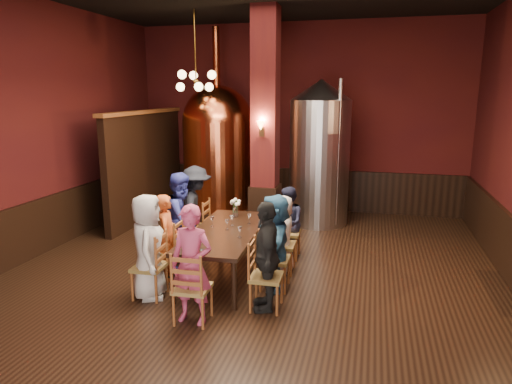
% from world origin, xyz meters
% --- Properties ---
extents(room, '(10.00, 10.02, 4.50)m').
position_xyz_m(room, '(0.00, 0.00, 2.25)').
color(room, black).
rests_on(room, ground).
extents(wainscot_back, '(7.90, 0.08, 1.00)m').
position_xyz_m(wainscot_back, '(0.00, 4.96, 0.50)').
color(wainscot_back, black).
rests_on(wainscot_back, ground).
extents(wainscot_left, '(0.08, 9.90, 1.00)m').
position_xyz_m(wainscot_left, '(-3.96, 0.00, 0.50)').
color(wainscot_left, black).
rests_on(wainscot_left, ground).
extents(column, '(0.58, 0.58, 4.50)m').
position_xyz_m(column, '(-0.30, 2.80, 2.25)').
color(column, '#44120E').
rests_on(column, ground).
extents(partition, '(0.22, 3.50, 2.40)m').
position_xyz_m(partition, '(-3.20, 3.20, 1.20)').
color(partition, black).
rests_on(partition, ground).
extents(pendant_cluster, '(0.90, 0.90, 1.70)m').
position_xyz_m(pendant_cluster, '(-1.80, 2.90, 3.10)').
color(pendant_cluster, '#A57226').
rests_on(pendant_cluster, room).
extents(sconce_column, '(0.20, 0.20, 0.36)m').
position_xyz_m(sconce_column, '(-0.30, 2.50, 2.20)').
color(sconce_column, black).
rests_on(sconce_column, column).
extents(dining_table, '(1.09, 2.44, 0.75)m').
position_xyz_m(dining_table, '(-0.37, 0.40, 0.69)').
color(dining_table, black).
rests_on(dining_table, ground).
extents(chair_0, '(0.48, 0.48, 0.92)m').
position_xyz_m(chair_0, '(-1.19, -0.63, 0.46)').
color(chair_0, '#995227').
rests_on(chair_0, ground).
extents(person_0, '(0.71, 0.86, 1.51)m').
position_xyz_m(person_0, '(-1.19, -0.63, 0.75)').
color(person_0, '#BEBEBE').
rests_on(person_0, ground).
extents(chair_1, '(0.48, 0.48, 0.92)m').
position_xyz_m(chair_1, '(-1.21, 0.04, 0.46)').
color(chair_1, '#995227').
rests_on(chair_1, ground).
extents(person_1, '(0.46, 0.57, 1.36)m').
position_xyz_m(person_1, '(-1.21, 0.04, 0.68)').
color(person_1, '#B84C1F').
rests_on(person_1, ground).
extents(chair_2, '(0.48, 0.48, 0.92)m').
position_xyz_m(chair_2, '(-1.24, 0.70, 0.46)').
color(chair_2, '#995227').
rests_on(chair_2, ground).
extents(person_2, '(0.44, 0.80, 1.58)m').
position_xyz_m(person_2, '(-1.24, 0.70, 0.79)').
color(person_2, '#2C3492').
rests_on(person_2, ground).
extents(chair_3, '(0.48, 0.48, 0.92)m').
position_xyz_m(chair_3, '(-1.26, 1.37, 0.46)').
color(chair_3, '#995227').
rests_on(chair_3, ground).
extents(person_3, '(0.91, 1.16, 1.58)m').
position_xyz_m(person_3, '(-1.26, 1.37, 0.79)').
color(person_3, black).
rests_on(person_3, ground).
extents(chair_4, '(0.48, 0.48, 0.92)m').
position_xyz_m(chair_4, '(0.51, -0.57, 0.46)').
color(chair_4, '#995227').
rests_on(chair_4, ground).
extents(person_4, '(0.58, 0.94, 1.50)m').
position_xyz_m(person_4, '(0.51, -0.57, 0.75)').
color(person_4, black).
rests_on(person_4, ground).
extents(chair_5, '(0.48, 0.48, 0.92)m').
position_xyz_m(chair_5, '(0.49, 0.10, 0.46)').
color(chair_5, '#995227').
rests_on(chair_5, ground).
extents(person_5, '(0.80, 1.41, 1.45)m').
position_xyz_m(person_5, '(0.49, 0.10, 0.72)').
color(person_5, '#2F648F').
rests_on(person_5, ground).
extents(chair_6, '(0.48, 0.48, 0.92)m').
position_xyz_m(chair_6, '(0.46, 0.76, 0.46)').
color(chair_6, '#995227').
rests_on(chair_6, ground).
extents(person_6, '(0.55, 0.71, 1.28)m').
position_xyz_m(person_6, '(0.46, 0.76, 0.64)').
color(person_6, white).
rests_on(person_6, ground).
extents(chair_7, '(0.48, 0.48, 0.92)m').
position_xyz_m(chair_7, '(0.44, 1.43, 0.46)').
color(chair_7, '#995227').
rests_on(chair_7, ground).
extents(person_7, '(0.52, 0.69, 1.27)m').
position_xyz_m(person_7, '(0.44, 1.43, 0.64)').
color(person_7, '#1A1C34').
rests_on(person_7, ground).
extents(chair_8, '(0.48, 0.48, 0.92)m').
position_xyz_m(chair_8, '(-0.31, -1.15, 0.46)').
color(chair_8, '#995227').
rests_on(chair_8, ground).
extents(person_8, '(0.59, 0.41, 1.53)m').
position_xyz_m(person_8, '(-0.31, -1.15, 0.77)').
color(person_8, '#AE3A61').
rests_on(person_8, ground).
extents(copper_kettle, '(1.88, 1.88, 4.30)m').
position_xyz_m(copper_kettle, '(-1.72, 3.96, 1.57)').
color(copper_kettle, black).
rests_on(copper_kettle, ground).
extents(steel_vessel, '(1.63, 1.63, 3.15)m').
position_xyz_m(steel_vessel, '(0.69, 3.78, 1.57)').
color(steel_vessel, '#B2B2B7').
rests_on(steel_vessel, ground).
extents(rose_vase, '(0.19, 0.19, 0.33)m').
position_xyz_m(rose_vase, '(-0.46, 1.20, 0.97)').
color(rose_vase, white).
rests_on(rose_vase, dining_table).
extents(wine_glass_0, '(0.07, 0.07, 0.17)m').
position_xyz_m(wine_glass_0, '(-0.47, 1.18, 0.83)').
color(wine_glass_0, white).
rests_on(wine_glass_0, dining_table).
extents(wine_glass_1, '(0.07, 0.07, 0.17)m').
position_xyz_m(wine_glass_1, '(-0.41, -0.56, 0.83)').
color(wine_glass_1, white).
rests_on(wine_glass_1, dining_table).
extents(wine_glass_2, '(0.07, 0.07, 0.17)m').
position_xyz_m(wine_glass_2, '(-0.64, 0.53, 0.83)').
color(wine_glass_2, white).
rests_on(wine_glass_2, dining_table).
extents(wine_glass_3, '(0.07, 0.07, 0.17)m').
position_xyz_m(wine_glass_3, '(-0.35, 0.42, 0.83)').
color(wine_glass_3, white).
rests_on(wine_glass_3, dining_table).
extents(wine_glass_4, '(0.07, 0.07, 0.17)m').
position_xyz_m(wine_glass_4, '(-0.05, 0.09, 0.83)').
color(wine_glass_4, white).
rests_on(wine_glass_4, dining_table).
extents(wine_glass_5, '(0.07, 0.07, 0.17)m').
position_xyz_m(wine_glass_5, '(-0.36, 0.66, 0.83)').
color(wine_glass_5, white).
rests_on(wine_glass_5, dining_table).
extents(wine_glass_6, '(0.07, 0.07, 0.17)m').
position_xyz_m(wine_glass_6, '(-0.11, 0.84, 0.83)').
color(wine_glass_6, white).
rests_on(wine_glass_6, dining_table).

